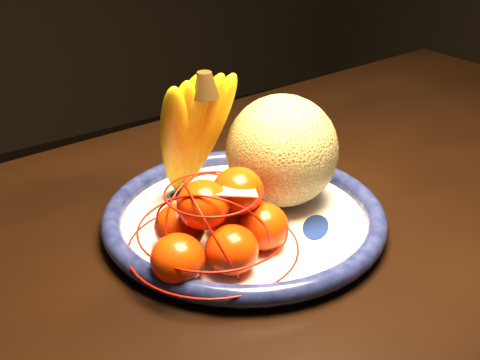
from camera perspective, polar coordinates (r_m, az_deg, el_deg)
dining_table at (r=0.98m, az=7.43°, el=-8.46°), size 1.66×1.05×0.81m
fruit_bowl at (r=0.92m, az=0.35°, el=-3.26°), size 0.39×0.39×0.03m
cantaloupe at (r=0.93m, az=3.61°, el=2.51°), size 0.16×0.16×0.16m
banana_bunch at (r=0.92m, az=-4.28°, el=4.20°), size 0.15×0.13×0.22m
mandarin_bag at (r=0.83m, az=-1.99°, el=-3.88°), size 0.24×0.24×0.14m
price_tag at (r=0.79m, az=-1.14°, el=-1.00°), size 0.08×0.06×0.01m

